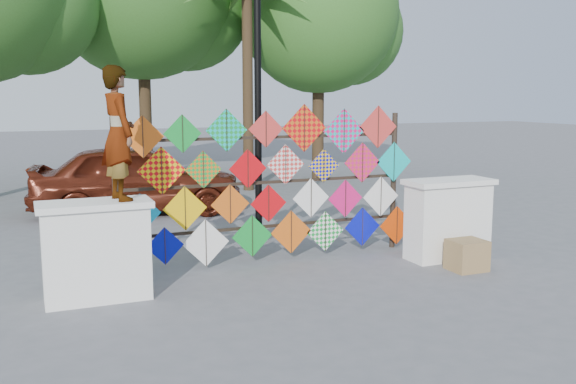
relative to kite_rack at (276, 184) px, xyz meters
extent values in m
plane|color=slate|center=(-0.13, -0.73, -1.22)|extent=(80.00, 80.00, 0.00)
cube|color=white|center=(-2.83, -0.93, -0.62)|extent=(1.30, 0.55, 1.20)
cube|color=white|center=(-2.83, -0.93, 0.02)|extent=(1.40, 0.65, 0.08)
cube|color=white|center=(2.57, -0.93, -0.62)|extent=(1.30, 0.55, 1.20)
cube|color=white|center=(2.57, -0.93, 0.02)|extent=(1.40, 0.65, 0.08)
cylinder|color=black|center=(-2.43, 0.07, -0.07)|extent=(0.09, 0.09, 2.30)
cylinder|color=black|center=(2.17, 0.07, -0.07)|extent=(0.09, 0.09, 2.30)
cube|color=black|center=(-0.13, 0.07, -0.67)|extent=(4.60, 0.04, 0.04)
cube|color=black|center=(-0.13, 0.07, 0.03)|extent=(4.60, 0.04, 0.04)
cube|color=black|center=(-0.13, 0.07, 0.73)|extent=(4.60, 0.04, 0.04)
cube|color=#D85913|center=(-2.03, 0.01, 0.79)|extent=(0.61, 0.01, 0.61)
cube|color=black|center=(-2.03, 0.00, 0.79)|extent=(0.01, 0.01, 0.60)
cube|color=#11902D|center=(-1.46, 0.01, 0.82)|extent=(0.56, 0.01, 0.56)
cube|color=black|center=(-1.46, 0.00, 0.82)|extent=(0.01, 0.01, 0.55)
cube|color=#11902D|center=(-0.79, 0.01, 0.86)|extent=(0.65, 0.01, 0.65)
cube|color=black|center=(-0.79, 0.00, 0.86)|extent=(0.01, 0.01, 0.63)
cube|color=red|center=(-0.16, 0.01, 0.86)|extent=(0.56, 0.01, 0.56)
cube|color=black|center=(-0.16, 0.00, 0.86)|extent=(0.01, 0.01, 0.55)
cube|color=red|center=(0.48, 0.01, 0.87)|extent=(0.75, 0.01, 0.75)
cube|color=black|center=(0.48, 0.00, 0.87)|extent=(0.01, 0.01, 0.74)
cube|color=#0BB8B4|center=(1.18, 0.01, 0.80)|extent=(0.73, 0.01, 0.73)
cube|color=black|center=(1.18, 0.00, 0.80)|extent=(0.01, 0.01, 0.72)
cube|color=red|center=(1.81, 0.01, 0.86)|extent=(0.70, 0.01, 0.70)
cube|color=black|center=(1.81, 0.00, 0.86)|extent=(0.01, 0.01, 0.69)
cube|color=red|center=(-1.78, -0.03, 0.30)|extent=(0.70, 0.01, 0.70)
cube|color=black|center=(-1.78, -0.04, 0.30)|extent=(0.01, 0.01, 0.69)
cube|color=#D85913|center=(-1.17, -0.03, 0.29)|extent=(0.56, 0.01, 0.56)
cube|color=black|center=(-1.17, -0.04, 0.29)|extent=(0.01, 0.01, 0.55)
cube|color=red|center=(-0.47, -0.03, 0.27)|extent=(0.60, 0.01, 0.60)
cube|color=black|center=(-0.47, -0.04, 0.27)|extent=(0.01, 0.01, 0.59)
cube|color=white|center=(0.15, -0.03, 0.31)|extent=(0.63, 0.01, 0.63)
cube|color=black|center=(0.15, -0.04, 0.31)|extent=(0.01, 0.01, 0.62)
cube|color=#070EB7|center=(0.81, -0.03, 0.26)|extent=(0.54, 0.01, 0.54)
cube|color=black|center=(0.81, -0.04, 0.26)|extent=(0.01, 0.01, 0.53)
cube|color=red|center=(1.51, -0.03, 0.28)|extent=(0.66, 0.01, 0.66)
cube|color=black|center=(1.51, -0.04, 0.28)|extent=(0.01, 0.01, 0.65)
cube|color=#0BB8B4|center=(2.11, -0.03, 0.27)|extent=(0.66, 0.01, 0.66)
cube|color=black|center=(2.11, -0.04, 0.27)|extent=(0.01, 0.01, 0.65)
cube|color=#09A0D5|center=(-2.11, -0.07, -0.30)|extent=(0.58, 0.01, 0.58)
cube|color=black|center=(-2.11, -0.08, -0.30)|extent=(0.01, 0.01, 0.57)
cube|color=#FFBC0A|center=(-1.46, -0.07, -0.27)|extent=(0.66, 0.01, 0.66)
cube|color=black|center=(-1.46, -0.08, -0.27)|extent=(0.01, 0.01, 0.65)
cube|color=#D85913|center=(-0.77, -0.07, -0.25)|extent=(0.61, 0.01, 0.61)
cube|color=black|center=(-0.77, -0.08, -0.25)|extent=(0.01, 0.01, 0.60)
cube|color=red|center=(-0.15, -0.07, -0.28)|extent=(0.59, 0.01, 0.59)
cube|color=black|center=(-0.15, -0.08, -0.28)|extent=(0.01, 0.01, 0.58)
cube|color=white|center=(0.57, -0.07, -0.24)|extent=(0.63, 0.01, 0.63)
cube|color=black|center=(0.57, -0.08, -0.24)|extent=(0.01, 0.01, 0.62)
cube|color=#E11565|center=(1.18, -0.07, -0.29)|extent=(0.62, 0.01, 0.62)
cube|color=black|center=(1.18, -0.08, -0.29)|extent=(0.01, 0.01, 0.61)
cube|color=white|center=(1.85, -0.07, -0.30)|extent=(0.67, 0.01, 0.67)
cube|color=black|center=(1.85, -0.08, -0.30)|extent=(0.01, 0.01, 0.66)
cube|color=#070EB7|center=(-1.78, -0.11, -0.79)|extent=(0.56, 0.01, 0.56)
cube|color=black|center=(-1.78, -0.12, -0.79)|extent=(0.01, 0.01, 0.55)
cube|color=white|center=(-1.17, -0.11, -0.80)|extent=(0.72, 0.01, 0.72)
cube|color=black|center=(-1.17, -0.12, -0.80)|extent=(0.01, 0.01, 0.71)
cube|color=#11902D|center=(-0.44, -0.11, -0.76)|extent=(0.65, 0.01, 0.65)
cube|color=black|center=(-0.44, -0.12, -0.76)|extent=(0.01, 0.01, 0.64)
cube|color=#D85913|center=(0.21, -0.11, -0.75)|extent=(0.69, 0.01, 0.69)
cube|color=black|center=(0.21, -0.12, -0.75)|extent=(0.01, 0.01, 0.68)
cube|color=#11902D|center=(0.80, -0.11, -0.79)|extent=(0.65, 0.01, 0.65)
cube|color=black|center=(0.80, -0.12, -0.79)|extent=(0.01, 0.01, 0.64)
cube|color=#070EB7|center=(1.48, -0.11, -0.77)|extent=(0.64, 0.01, 0.64)
cube|color=black|center=(1.48, -0.12, -0.77)|extent=(0.01, 0.01, 0.63)
cube|color=#E13D07|center=(2.15, -0.11, -0.80)|extent=(0.66, 0.01, 0.66)
cube|color=black|center=(2.15, -0.12, -0.80)|extent=(0.01, 0.01, 0.65)
sphere|color=#32601E|center=(-3.33, 8.57, 3.67)|extent=(3.64, 3.64, 3.64)
cylinder|color=#40321B|center=(-0.13, 10.27, 0.84)|extent=(0.36, 0.36, 4.12)
sphere|color=#32601E|center=(1.27, 10.57, 4.03)|extent=(3.92, 3.92, 3.92)
cylinder|color=#40321B|center=(4.87, 8.77, 0.57)|extent=(0.36, 0.36, 3.58)
sphere|color=#32601E|center=(4.87, 8.77, 3.80)|extent=(4.80, 4.80, 4.80)
sphere|color=#32601E|center=(6.07, 9.07, 3.32)|extent=(3.36, 3.36, 3.36)
cylinder|color=#40321B|center=(2.07, 7.27, 1.53)|extent=(0.28, 0.28, 5.50)
imported|color=#99999E|center=(-2.49, -0.93, 0.91)|extent=(0.51, 0.68, 1.69)
imported|color=#4F1A0D|center=(-1.31, 4.99, -0.45)|extent=(4.76, 2.55, 1.54)
cylinder|color=black|center=(0.17, 1.27, 0.88)|extent=(0.12, 0.12, 4.20)
cube|color=olive|center=(2.43, -1.62, -0.99)|extent=(0.52, 0.46, 0.46)
cube|color=olive|center=(2.53, -1.38, -1.04)|extent=(0.42, 0.39, 0.35)
camera|label=1|loc=(-3.64, -9.18, 1.40)|focal=40.00mm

